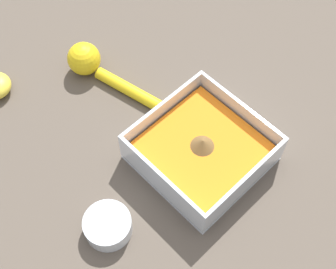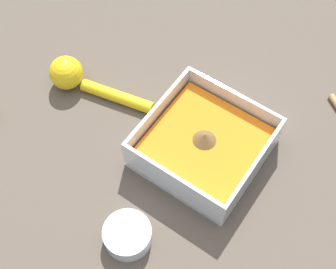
{
  "view_description": "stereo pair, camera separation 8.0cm",
  "coord_description": "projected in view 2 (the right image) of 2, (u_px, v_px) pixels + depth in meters",
  "views": [
    {
      "loc": [
        0.28,
        0.25,
        0.72
      ],
      "look_at": [
        -0.01,
        -0.05,
        0.04
      ],
      "focal_mm": 50.0,
      "sensor_mm": 36.0,
      "label": 1
    },
    {
      "loc": [
        0.33,
        0.19,
        0.72
      ],
      "look_at": [
        -0.01,
        -0.05,
        0.04
      ],
      "focal_mm": 50.0,
      "sensor_mm": 36.0,
      "label": 2
    }
  ],
  "objects": [
    {
      "name": "spice_bowl",
      "position": [
        127.0,
        235.0,
        0.73
      ],
      "size": [
        0.08,
        0.08,
        0.03
      ],
      "color": "silver",
      "rests_on": "ground_plane"
    },
    {
      "name": "square_dish",
      "position": [
        204.0,
        146.0,
        0.8
      ],
      "size": [
        0.2,
        0.2,
        0.07
      ],
      "color": "silver",
      "rests_on": "ground_plane"
    },
    {
      "name": "lemon_squeezer",
      "position": [
        78.0,
        78.0,
        0.87
      ],
      "size": [
        0.08,
        0.2,
        0.06
      ],
      "rotation": [
        0.0,
        0.0,
        4.93
      ],
      "color": "yellow",
      "rests_on": "ground_plane"
    },
    {
      "name": "ground_plane",
      "position": [
        186.0,
        162.0,
        0.81
      ],
      "size": [
        4.0,
        4.0,
        0.0
      ],
      "primitive_type": "plane",
      "color": "brown"
    }
  ]
}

